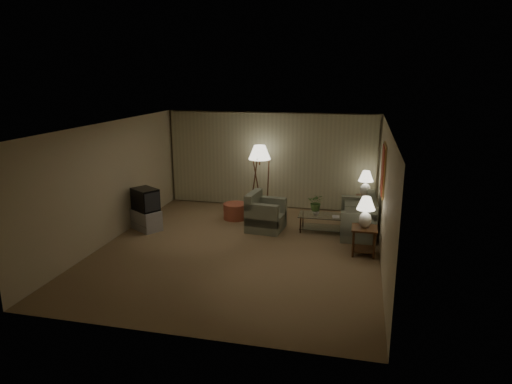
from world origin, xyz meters
TOP-DOWN VIEW (x-y plane):
  - ground at (0.00, 0.00)m, footprint 7.00×7.00m
  - room_shell at (0.02, 1.51)m, footprint 6.04×7.02m
  - sofa at (2.50, 1.66)m, footprint 1.65×0.92m
  - armchair at (0.30, 1.38)m, footprint 1.04×1.00m
  - side_table_near at (2.65, 0.31)m, footprint 0.53×0.53m
  - side_table_far at (2.65, 2.90)m, footprint 0.47×0.39m
  - table_lamp_near at (2.65, 0.31)m, footprint 0.39×0.39m
  - table_lamp_far at (2.65, 2.90)m, footprint 0.39×0.39m
  - coffee_table at (1.66, 1.56)m, footprint 1.11×0.61m
  - tv_cabinet at (-2.55, 0.73)m, footprint 1.15×1.13m
  - crt_tv at (-2.55, 0.73)m, footprint 1.04×1.02m
  - floor_lamp at (-0.18, 2.84)m, footprint 0.60×0.60m
  - ottoman at (-0.66, 2.05)m, footprint 0.73×0.73m
  - vase at (1.51, 1.56)m, footprint 0.19×0.19m
  - flowers at (1.51, 1.56)m, footprint 0.40×0.35m
  - book at (1.91, 1.46)m, footprint 0.19×0.25m

SIDE VIEW (x-z plane):
  - ground at x=0.00m, z-range 0.00..0.00m
  - ottoman at x=-0.66m, z-range 0.00..0.41m
  - tv_cabinet at x=-2.55m, z-range 0.00..0.50m
  - coffee_table at x=1.66m, z-range 0.07..0.48m
  - sofa at x=2.50m, z-range 0.00..0.71m
  - armchair at x=0.30m, z-range 0.00..0.73m
  - side_table_far at x=2.65m, z-range 0.09..0.69m
  - side_table_near at x=2.65m, z-range 0.11..0.71m
  - book at x=1.91m, z-range 0.41..0.43m
  - vase at x=1.51m, z-range 0.41..0.58m
  - crt_tv at x=-2.55m, z-range 0.50..1.04m
  - flowers at x=1.51m, z-range 0.58..1.01m
  - floor_lamp at x=-0.18m, z-range 0.04..1.90m
  - table_lamp_near at x=2.65m, z-range 0.66..1.33m
  - table_lamp_far at x=2.65m, z-range 0.66..1.34m
  - room_shell at x=0.02m, z-range 0.39..3.11m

